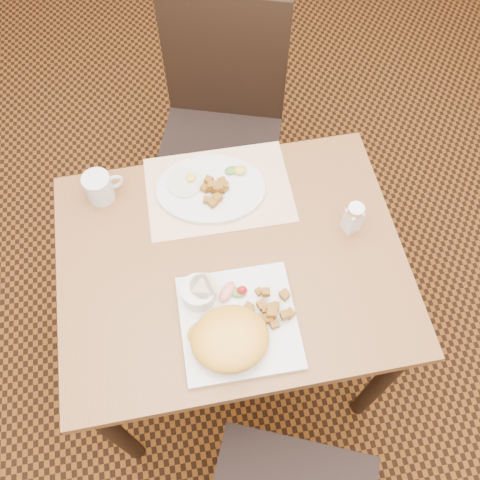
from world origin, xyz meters
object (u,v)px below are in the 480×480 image
object	(u,v)px
plate_square	(239,322)
plate_oval	(211,189)
table	(232,278)
chair_far	(221,120)
coffee_mug	(100,187)
salt_shaker	(353,218)

from	to	relation	value
plate_square	plate_oval	distance (m)	0.40
plate_square	table	bearing A→B (deg)	85.44
chair_far	coffee_mug	size ratio (longest dim) A/B	9.03
chair_far	table	bearing A→B (deg)	101.68
plate_square	coffee_mug	size ratio (longest dim) A/B	2.61
table	salt_shaker	size ratio (longest dim) A/B	9.00
salt_shaker	chair_far	bearing A→B (deg)	112.00
plate_square	plate_oval	size ratio (longest dim) A/B	0.92
salt_shaker	table	bearing A→B (deg)	-173.44
table	plate_oval	xyz separation A→B (m)	(-0.02, 0.22, 0.12)
plate_oval	chair_far	bearing A→B (deg)	77.29
coffee_mug	plate_oval	bearing A→B (deg)	-7.76
table	chair_far	world-z (taller)	chair_far
plate_square	plate_oval	world-z (taller)	plate_oval
plate_oval	coffee_mug	distance (m)	0.30
table	chair_far	distance (m)	0.67
coffee_mug	table	bearing A→B (deg)	-39.79
coffee_mug	salt_shaker	bearing A→B (deg)	-19.26
plate_square	coffee_mug	bearing A→B (deg)	124.68
chair_far	salt_shaker	world-z (taller)	chair_far
plate_oval	salt_shaker	size ratio (longest dim) A/B	3.05
table	plate_oval	size ratio (longest dim) A/B	2.96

